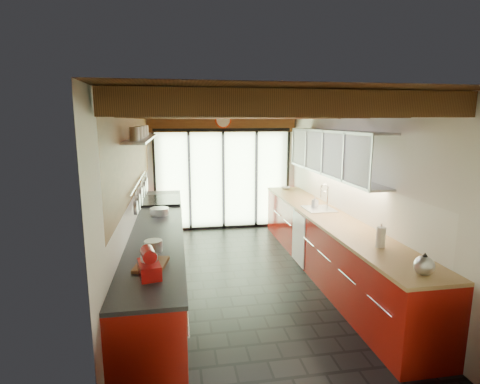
{
  "coord_description": "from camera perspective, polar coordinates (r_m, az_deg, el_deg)",
  "views": [
    {
      "loc": [
        -0.99,
        -5.22,
        2.35
      ],
      "look_at": [
        -0.03,
        0.4,
        1.25
      ],
      "focal_mm": 28.0,
      "sensor_mm": 36.0,
      "label": 1
    }
  ],
  "objects": [
    {
      "name": "ground",
      "position": [
        5.81,
        0.98,
        -12.94
      ],
      "size": [
        5.5,
        5.5,
        0.0
      ],
      "primitive_type": "plane",
      "color": "black",
      "rests_on": "ground"
    },
    {
      "name": "pot_small",
      "position": [
        5.86,
        -12.18,
        -2.92
      ],
      "size": [
        0.34,
        0.34,
        0.11
      ],
      "primitive_type": "cylinder",
      "rotation": [
        0.0,
        0.0,
        -0.21
      ],
      "color": "silver",
      "rests_on": "left_counter"
    },
    {
      "name": "cutting_board",
      "position": [
        3.88,
        -13.37,
        -10.71
      ],
      "size": [
        0.35,
        0.45,
        0.03
      ],
      "primitive_type": "cube",
      "rotation": [
        0.0,
        0.0,
        -0.18
      ],
      "color": "brown",
      "rests_on": "left_counter"
    },
    {
      "name": "right_counter",
      "position": [
        6.0,
        13.15,
        -7.74
      ],
      "size": [
        0.68,
        5.0,
        0.92
      ],
      "color": "maroon",
      "rests_on": "ground"
    },
    {
      "name": "kettle",
      "position": [
        3.97,
        26.25,
        -9.86
      ],
      "size": [
        0.24,
        0.26,
        0.22
      ],
      "color": "silver",
      "rests_on": "right_counter"
    },
    {
      "name": "room_shell",
      "position": [
        5.36,
        1.03,
        3.45
      ],
      "size": [
        5.5,
        5.5,
        5.5
      ],
      "color": "silver",
      "rests_on": "ground"
    },
    {
      "name": "ceiling_beams",
      "position": [
        5.69,
        0.34,
        12.04
      ],
      "size": [
        3.14,
        5.06,
        4.9
      ],
      "color": "#593316",
      "rests_on": "ground"
    },
    {
      "name": "left_counter",
      "position": [
        5.56,
        -12.2,
        -9.2
      ],
      "size": [
        0.68,
        5.0,
        0.92
      ],
      "color": "maroon",
      "rests_on": "ground"
    },
    {
      "name": "paper_towel",
      "position": [
        4.56,
        20.65,
        -6.5
      ],
      "size": [
        0.12,
        0.12,
        0.28
      ],
      "color": "white",
      "rests_on": "right_counter"
    },
    {
      "name": "range_stove",
      "position": [
        6.94,
        -11.73,
        -5.05
      ],
      "size": [
        0.66,
        0.9,
        0.97
      ],
      "color": "silver",
      "rests_on": "ground"
    },
    {
      "name": "upper_cabinets_right",
      "position": [
        6.05,
        13.99,
        5.85
      ],
      "size": [
        0.34,
        3.0,
        3.0
      ],
      "color": "silver",
      "rests_on": "ground"
    },
    {
      "name": "bowl",
      "position": [
        7.93,
        7.01,
        0.61
      ],
      "size": [
        0.22,
        0.22,
        0.05
      ],
      "primitive_type": "imported",
      "rotation": [
        0.0,
        0.0,
        -0.21
      ],
      "color": "silver",
      "rests_on": "right_counter"
    },
    {
      "name": "soap_bottle",
      "position": [
        6.36,
        11.36,
        -1.45
      ],
      "size": [
        0.11,
        0.11,
        0.19
      ],
      "primitive_type": "imported",
      "rotation": [
        0.0,
        0.0,
        0.33
      ],
      "color": "silver",
      "rests_on": "right_counter"
    },
    {
      "name": "glass_door",
      "position": [
        8.01,
        -2.58,
        5.94
      ],
      "size": [
        2.95,
        0.1,
        2.9
      ],
      "color": "#C6EAAD",
      "rests_on": "ground"
    },
    {
      "name": "sink_assembly",
      "position": [
        6.22,
        12.05,
        -2.23
      ],
      "size": [
        0.45,
        0.52,
        0.43
      ],
      "color": "silver",
      "rests_on": "right_counter"
    },
    {
      "name": "pot_large",
      "position": [
        4.27,
        -13.05,
        -8.01
      ],
      "size": [
        0.22,
        0.22,
        0.13
      ],
      "primitive_type": "cylinder",
      "rotation": [
        0.0,
        0.0,
        0.1
      ],
      "color": "silver",
      "rests_on": "left_counter"
    },
    {
      "name": "stand_mixer",
      "position": [
        3.62,
        -13.68,
        -10.68
      ],
      "size": [
        0.24,
        0.35,
        0.29
      ],
      "color": "#B30E0E",
      "rests_on": "left_counter"
    },
    {
      "name": "left_wall_fixtures",
      "position": [
        5.52,
        -14.69,
        4.87
      ],
      "size": [
        0.28,
        2.6,
        0.96
      ],
      "color": "silver",
      "rests_on": "ground"
    }
  ]
}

